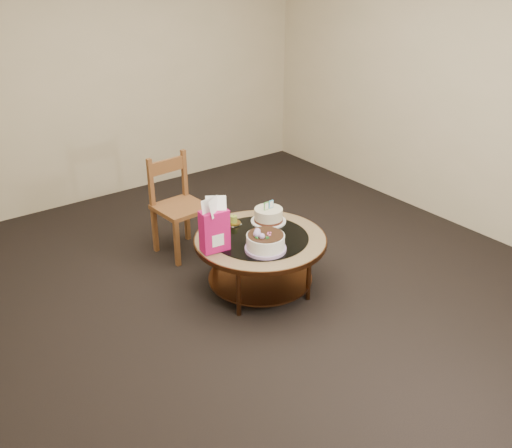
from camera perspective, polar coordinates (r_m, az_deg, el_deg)
ground at (r=4.58m, az=0.42°, el=-6.39°), size 5.00×5.00×0.00m
room_walls at (r=3.97m, az=0.49°, el=12.71°), size 4.52×5.02×2.61m
coffee_table at (r=4.39m, az=0.43°, el=-2.23°), size 1.02×1.02×0.46m
decorated_cake at (r=4.14m, az=0.94°, el=-1.92°), size 0.31×0.31×0.18m
cream_cake at (r=4.56m, az=1.26°, el=0.86°), size 0.28×0.28×0.18m
gift_bag at (r=4.09m, az=-4.20°, el=-0.10°), size 0.21×0.17×0.41m
pillar_candle at (r=4.54m, az=-2.24°, el=0.27°), size 0.11×0.11×0.08m
dining_chair at (r=4.97m, az=-7.79°, el=1.87°), size 0.43×0.43×0.87m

